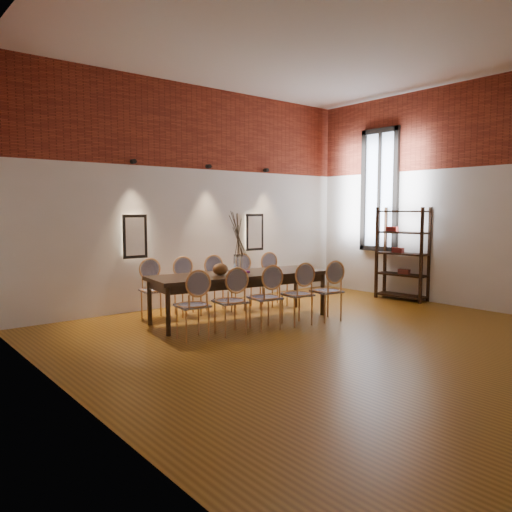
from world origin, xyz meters
TOP-DOWN VIEW (x-y plane):
  - floor at (0.00, 0.00)m, footprint 7.00×7.00m
  - ceiling at (0.00, 0.00)m, footprint 7.00×7.00m
  - wall_back at (0.00, 3.55)m, footprint 7.00×0.10m
  - wall_left at (-3.55, 0.00)m, footprint 0.10×7.00m
  - wall_right at (3.55, 0.00)m, footprint 0.10×7.00m
  - brick_band_back at (0.00, 3.48)m, footprint 7.00×0.02m
  - brick_band_left at (-3.48, 0.00)m, footprint 0.02×7.00m
  - brick_band_right at (3.48, 0.00)m, footprint 0.02×7.00m
  - niche_left at (-1.30, 3.45)m, footprint 0.36×0.06m
  - niche_right at (1.30, 3.45)m, footprint 0.36×0.06m
  - spot_fixture_left at (-1.30, 3.42)m, footprint 0.08×0.10m
  - spot_fixture_mid at (0.20, 3.42)m, footprint 0.08×0.10m
  - spot_fixture_right at (1.60, 3.42)m, footprint 0.08×0.10m
  - window_glass at (3.46, 2.00)m, footprint 0.02×0.78m
  - window_frame at (3.44, 2.00)m, footprint 0.08×0.90m
  - window_mullion at (3.44, 2.00)m, footprint 0.06×0.06m
  - dining_table at (-0.27, 1.85)m, footprint 2.98×1.32m
  - chair_near_a at (-1.51, 1.28)m, footprint 0.50×0.50m
  - chair_near_b at (-0.94, 1.20)m, footprint 0.50×0.50m
  - chair_near_c at (-0.37, 1.12)m, footprint 0.50×0.50m
  - chair_near_d at (0.20, 1.03)m, footprint 0.50×0.50m
  - chair_near_e at (0.77, 0.95)m, footprint 0.50×0.50m
  - chair_far_a at (-1.30, 2.75)m, footprint 0.50×0.50m
  - chair_far_b at (-0.73, 2.67)m, footprint 0.50×0.50m
  - chair_far_c at (-0.16, 2.59)m, footprint 0.50×0.50m
  - chair_far_d at (0.41, 2.51)m, footprint 0.50×0.50m
  - chair_far_e at (0.98, 2.42)m, footprint 0.50×0.50m
  - vase at (-0.30, 1.86)m, footprint 0.14×0.14m
  - dried_branches at (-0.30, 1.86)m, footprint 0.50×0.50m
  - bowl at (-0.65, 1.85)m, footprint 0.24×0.24m
  - book at (-0.25, 1.88)m, footprint 0.28×0.21m
  - shelving_rack at (3.28, 1.30)m, footprint 0.48×1.03m

SIDE VIEW (x-z plane):
  - floor at x=0.00m, z-range -0.02..0.00m
  - dining_table at x=-0.27m, z-range 0.00..0.75m
  - chair_near_a at x=-1.51m, z-range 0.00..0.94m
  - chair_near_b at x=-0.94m, z-range 0.00..0.94m
  - chair_near_c at x=-0.37m, z-range 0.00..0.94m
  - chair_near_d at x=0.20m, z-range 0.00..0.94m
  - chair_near_e at x=0.77m, z-range 0.00..0.94m
  - chair_far_a at x=-1.30m, z-range 0.00..0.94m
  - chair_far_b at x=-0.73m, z-range 0.00..0.94m
  - chair_far_c at x=-0.16m, z-range 0.00..0.94m
  - chair_far_d at x=0.41m, z-range 0.00..0.94m
  - chair_far_e at x=0.98m, z-range 0.00..0.94m
  - book at x=-0.25m, z-range 0.75..0.78m
  - bowl at x=-0.65m, z-range 0.75..0.93m
  - vase at x=-0.30m, z-range 0.75..1.05m
  - shelving_rack at x=3.28m, z-range 0.00..1.80m
  - niche_left at x=-1.30m, z-range 0.97..1.63m
  - niche_right at x=1.30m, z-range 0.97..1.63m
  - dried_branches at x=-0.30m, z-range 1.00..1.70m
  - wall_back at x=0.00m, z-range 0.00..4.00m
  - wall_left at x=-3.55m, z-range 0.00..4.00m
  - wall_right at x=3.55m, z-range 0.00..4.00m
  - window_glass at x=3.46m, z-range 0.96..3.34m
  - window_frame at x=3.44m, z-range 0.90..3.40m
  - window_mullion at x=3.44m, z-range 0.95..3.35m
  - spot_fixture_left at x=-1.30m, z-range 2.51..2.59m
  - spot_fixture_mid at x=0.20m, z-range 2.51..2.59m
  - spot_fixture_right at x=1.60m, z-range 2.51..2.59m
  - brick_band_back at x=0.00m, z-range 2.50..4.00m
  - brick_band_left at x=-3.48m, z-range 2.50..4.00m
  - brick_band_right at x=3.48m, z-range 2.50..4.00m
  - ceiling at x=0.00m, z-range 4.00..4.02m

